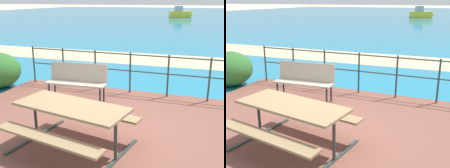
{
  "view_description": "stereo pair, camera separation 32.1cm",
  "coord_description": "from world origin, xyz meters",
  "views": [
    {
      "loc": [
        1.88,
        -4.36,
        2.44
      ],
      "look_at": [
        -0.03,
        1.05,
        0.68
      ],
      "focal_mm": 44.33,
      "sensor_mm": 36.0,
      "label": 1
    },
    {
      "loc": [
        2.18,
        -4.24,
        2.44
      ],
      "look_at": [
        -0.03,
        1.05,
        0.68
      ],
      "focal_mm": 44.33,
      "sensor_mm": 36.0,
      "label": 2
    }
  ],
  "objects": [
    {
      "name": "sea_water",
      "position": [
        0.0,
        40.0,
        0.01
      ],
      "size": [
        90.0,
        90.0,
        0.01
      ],
      "primitive_type": "cube",
      "color": "teal",
      "rests_on": "ground"
    },
    {
      "name": "picnic_table",
      "position": [
        -0.11,
        -0.7,
        0.65
      ],
      "size": [
        2.08,
        1.75,
        0.76
      ],
      "rotation": [
        0.0,
        0.0,
        -0.17
      ],
      "color": "#8C704C",
      "rests_on": "patio_paving"
    },
    {
      "name": "railing_fence",
      "position": [
        0.0,
        2.39,
        0.72
      ],
      "size": [
        5.94,
        0.04,
        1.08
      ],
      "color": "#2D3833",
      "rests_on": "patio_paving"
    },
    {
      "name": "park_bench",
      "position": [
        -1.04,
        1.39,
        0.62
      ],
      "size": [
        1.48,
        0.51,
        0.92
      ],
      "rotation": [
        0.0,
        0.0,
        0.07
      ],
      "color": "tan",
      "rests_on": "patio_paving"
    },
    {
      "name": "beach_strip",
      "position": [
        0.0,
        7.06,
        0.01
      ],
      "size": [
        54.05,
        4.54,
        0.01
      ],
      "primitive_type": "cube",
      "rotation": [
        0.0,
        0.0,
        0.04
      ],
      "color": "tan",
      "rests_on": "ground"
    },
    {
      "name": "patio_paving",
      "position": [
        0.0,
        0.0,
        0.03
      ],
      "size": [
        6.4,
        5.2,
        0.06
      ],
      "primitive_type": "cube",
      "color": "brown",
      "rests_on": "ground"
    },
    {
      "name": "shrub_left",
      "position": [
        -3.74,
        1.76,
        0.5
      ],
      "size": [
        1.29,
        1.29,
        1.01
      ],
      "primitive_type": "ellipsoid",
      "color": "#2D6628",
      "rests_on": "ground"
    },
    {
      "name": "ground_plane",
      "position": [
        0.0,
        0.0,
        0.0
      ],
      "size": [
        240.0,
        240.0,
        0.0
      ],
      "primitive_type": "plane",
      "color": "beige"
    },
    {
      "name": "boat_near",
      "position": [
        -2.29,
        36.13,
        0.57
      ],
      "size": [
        3.52,
        2.16,
        1.57
      ],
      "rotation": [
        0.0,
        0.0,
        0.33
      ],
      "color": "yellow",
      "rests_on": "sea_water"
    }
  ]
}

